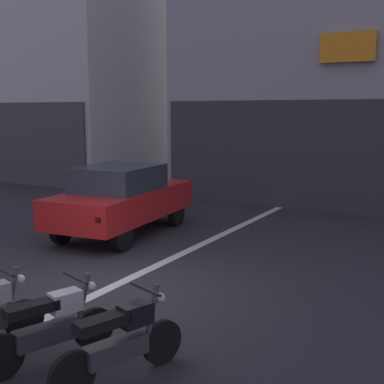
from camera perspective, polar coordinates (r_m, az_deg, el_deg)
name	(u,v)px	position (r m, az deg, el deg)	size (l,w,h in m)	color
ground_plane	(102,292)	(8.51, -10.06, -10.94)	(120.00, 120.00, 0.00)	#2B2B30
lane_centre_line	(249,222)	(13.49, 6.39, -3.33)	(0.20, 18.00, 0.01)	silver
building_corner_left	(67,32)	(26.14, -13.83, 17.00)	(10.78, 9.71, 13.23)	silver
building_mid_block	(362,39)	(19.51, 18.51, 15.95)	(10.63, 9.04, 10.77)	#9E9EA3
car_red_crossing_near	(122,197)	(12.02, -7.89, -0.61)	(2.17, 4.26, 1.64)	black
motorcycle_white_row_centre	(51,326)	(6.26, -15.50, -14.20)	(0.69, 1.60, 0.98)	black
motorcycle_black_row_right_mid	(121,340)	(5.75, -7.95, -16.10)	(0.68, 1.60, 0.98)	black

